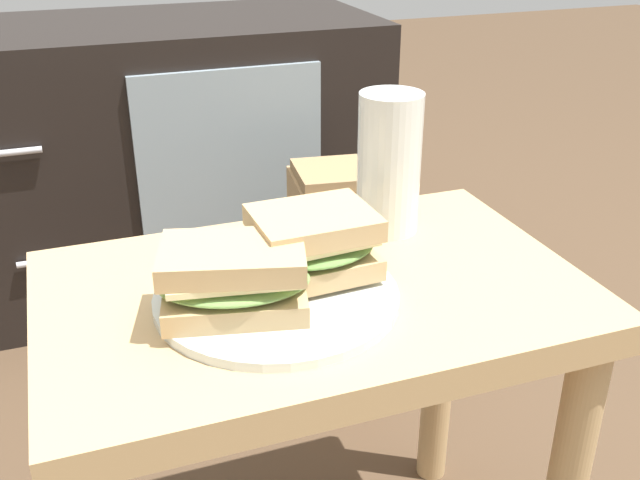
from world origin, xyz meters
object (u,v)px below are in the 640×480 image
Objects in this scene: sandwich_back at (314,243)px; sandwich_front at (234,279)px; beer_glass at (389,167)px; tv_cabinet at (156,156)px; paper_bag at (347,270)px; plate at (277,296)px.

sandwich_front is at bearing -159.51° from sandwich_back.
beer_glass is (0.22, 0.14, 0.04)m from sandwich_front.
sandwich_back is at bearing 20.49° from sandwich_front.
tv_cabinet is 7.14× the size of sandwich_back.
sandwich_back is 0.61m from paper_bag.
sandwich_back is 0.81× the size of beer_glass.
plate is at bearing -159.51° from sandwich_back.
beer_glass is at bearing 34.31° from plate.
tv_cabinet is at bearing 119.23° from paper_bag.
beer_glass is at bearing -79.11° from tv_cabinet.
sandwich_back is at bearing -115.87° from paper_bag.
tv_cabinet is 1.01m from sandwich_front.
sandwich_back is (0.09, 0.03, 0.01)m from sandwich_front.
sandwich_front is (-0.06, -0.98, 0.21)m from tv_cabinet.
paper_bag is (0.28, 0.49, -0.27)m from plate.
tv_cabinet is 0.90m from beer_glass.
beer_glass is 0.42× the size of paper_bag.
sandwich_back is (0.05, 0.02, 0.04)m from plate.
sandwich_front is at bearing -159.51° from plate.
sandwich_back is at bearing -141.55° from beer_glass.
sandwich_back reaches higher than paper_bag.
beer_glass reaches higher than sandwich_front.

